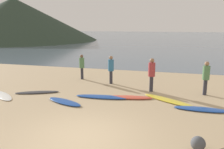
{
  "coord_description": "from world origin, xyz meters",
  "views": [
    {
      "loc": [
        2.74,
        -6.26,
        3.44
      ],
      "look_at": [
        -0.84,
        6.65,
        0.6
      ],
      "focal_mm": 37.86,
      "sensor_mm": 36.0,
      "label": 1
    }
  ],
  "objects_px": {
    "surfboard_0": "(3,96)",
    "surfboard_6": "(202,109)",
    "person_1": "(152,72)",
    "person_3": "(111,67)",
    "surfboard_5": "(168,100)",
    "person_0": "(206,75)",
    "surfboard_4": "(128,97)",
    "surfboard_1": "(37,92)",
    "person_2": "(82,65)",
    "surfboard_2": "(65,102)",
    "beach_rock_far": "(198,143)",
    "surfboard_3": "(103,97)"
  },
  "relations": [
    {
      "from": "person_1",
      "to": "person_3",
      "type": "height_order",
      "value": "person_1"
    },
    {
      "from": "surfboard_5",
      "to": "person_0",
      "type": "relative_size",
      "value": 1.6
    },
    {
      "from": "surfboard_4",
      "to": "person_0",
      "type": "distance_m",
      "value": 4.0
    },
    {
      "from": "person_2",
      "to": "beach_rock_far",
      "type": "height_order",
      "value": "person_2"
    },
    {
      "from": "surfboard_3",
      "to": "surfboard_2",
      "type": "bearing_deg",
      "value": -145.84
    },
    {
      "from": "person_2",
      "to": "surfboard_0",
      "type": "bearing_deg",
      "value": 160.13
    },
    {
      "from": "surfboard_0",
      "to": "person_3",
      "type": "xyz_separation_m",
      "value": [
        4.41,
        3.87,
        0.95
      ]
    },
    {
      "from": "person_0",
      "to": "person_3",
      "type": "bearing_deg",
      "value": 82.52
    },
    {
      "from": "surfboard_0",
      "to": "surfboard_5",
      "type": "xyz_separation_m",
      "value": [
        7.84,
        1.4,
        0.01
      ]
    },
    {
      "from": "surfboard_2",
      "to": "person_2",
      "type": "relative_size",
      "value": 1.24
    },
    {
      "from": "surfboard_2",
      "to": "person_0",
      "type": "xyz_separation_m",
      "value": [
        6.19,
        2.99,
        0.94
      ]
    },
    {
      "from": "beach_rock_far",
      "to": "surfboard_5",
      "type": "bearing_deg",
      "value": 103.09
    },
    {
      "from": "surfboard_1",
      "to": "person_1",
      "type": "xyz_separation_m",
      "value": [
        5.61,
        1.86,
        1.0
      ]
    },
    {
      "from": "surfboard_5",
      "to": "surfboard_4",
      "type": "bearing_deg",
      "value": -145.96
    },
    {
      "from": "beach_rock_far",
      "to": "person_0",
      "type": "bearing_deg",
      "value": 82.76
    },
    {
      "from": "surfboard_0",
      "to": "surfboard_2",
      "type": "distance_m",
      "value": 3.36
    },
    {
      "from": "surfboard_0",
      "to": "person_0",
      "type": "height_order",
      "value": "person_0"
    },
    {
      "from": "person_0",
      "to": "person_3",
      "type": "height_order",
      "value": "person_0"
    },
    {
      "from": "surfboard_6",
      "to": "person_2",
      "type": "relative_size",
      "value": 1.42
    },
    {
      "from": "surfboard_6",
      "to": "person_1",
      "type": "bearing_deg",
      "value": 135.55
    },
    {
      "from": "person_1",
      "to": "person_3",
      "type": "xyz_separation_m",
      "value": [
        -2.49,
        1.07,
        -0.06
      ]
    },
    {
      "from": "surfboard_4",
      "to": "surfboard_6",
      "type": "height_order",
      "value": "surfboard_4"
    },
    {
      "from": "surfboard_4",
      "to": "person_3",
      "type": "relative_size",
      "value": 1.39
    },
    {
      "from": "surfboard_2",
      "to": "surfboard_5",
      "type": "height_order",
      "value": "surfboard_2"
    },
    {
      "from": "surfboard_5",
      "to": "person_0",
      "type": "xyz_separation_m",
      "value": [
        1.71,
        1.5,
        0.95
      ]
    },
    {
      "from": "surfboard_2",
      "to": "person_3",
      "type": "bearing_deg",
      "value": 97.08
    },
    {
      "from": "surfboard_4",
      "to": "surfboard_6",
      "type": "bearing_deg",
      "value": -22.6
    },
    {
      "from": "surfboard_0",
      "to": "surfboard_6",
      "type": "relative_size",
      "value": 0.91
    },
    {
      "from": "person_1",
      "to": "surfboard_5",
      "type": "bearing_deg",
      "value": 66.73
    },
    {
      "from": "person_0",
      "to": "surfboard_6",
      "type": "bearing_deg",
      "value": 175.49
    },
    {
      "from": "surfboard_0",
      "to": "person_2",
      "type": "bearing_deg",
      "value": 97.81
    },
    {
      "from": "surfboard_0",
      "to": "surfboard_6",
      "type": "xyz_separation_m",
      "value": [
        9.23,
        0.56,
        0.01
      ]
    },
    {
      "from": "surfboard_3",
      "to": "person_0",
      "type": "xyz_separation_m",
      "value": [
        4.76,
        1.83,
        0.95
      ]
    },
    {
      "from": "surfboard_0",
      "to": "surfboard_4",
      "type": "relative_size",
      "value": 0.89
    },
    {
      "from": "surfboard_6",
      "to": "person_2",
      "type": "bearing_deg",
      "value": 149.81
    },
    {
      "from": "surfboard_3",
      "to": "person_1",
      "type": "xyz_separation_m",
      "value": [
        2.12,
        1.73,
        0.99
      ]
    },
    {
      "from": "surfboard_5",
      "to": "person_3",
      "type": "xyz_separation_m",
      "value": [
        -3.43,
        2.47,
        0.94
      ]
    },
    {
      "from": "surfboard_1",
      "to": "surfboard_2",
      "type": "relative_size",
      "value": 1.12
    },
    {
      "from": "surfboard_1",
      "to": "person_1",
      "type": "height_order",
      "value": "person_1"
    },
    {
      "from": "surfboard_1",
      "to": "person_0",
      "type": "relative_size",
      "value": 1.31
    },
    {
      "from": "surfboard_5",
      "to": "surfboard_6",
      "type": "xyz_separation_m",
      "value": [
        1.39,
        -0.84,
        0.0
      ]
    },
    {
      "from": "surfboard_1",
      "to": "surfboard_6",
      "type": "distance_m",
      "value": 7.94
    },
    {
      "from": "surfboard_1",
      "to": "surfboard_2",
      "type": "height_order",
      "value": "surfboard_2"
    },
    {
      "from": "surfboard_4",
      "to": "person_2",
      "type": "bearing_deg",
      "value": 130.2
    },
    {
      "from": "person_2",
      "to": "surfboard_1",
      "type": "bearing_deg",
      "value": 171.35
    },
    {
      "from": "surfboard_5",
      "to": "person_0",
      "type": "bearing_deg",
      "value": 73.53
    },
    {
      "from": "person_1",
      "to": "surfboard_2",
      "type": "bearing_deg",
      "value": -17.86
    },
    {
      "from": "surfboard_4",
      "to": "person_2",
      "type": "distance_m",
      "value": 4.94
    },
    {
      "from": "surfboard_1",
      "to": "person_1",
      "type": "bearing_deg",
      "value": -5.23
    },
    {
      "from": "person_1",
      "to": "person_3",
      "type": "relative_size",
      "value": 1.06
    }
  ]
}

